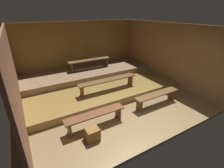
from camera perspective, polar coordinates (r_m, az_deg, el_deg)
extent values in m
cube|color=olive|center=(6.35, -2.24, -3.81)|extent=(6.42, 5.85, 0.08)
cube|color=olive|center=(8.13, -11.13, 11.84)|extent=(6.42, 0.06, 2.52)
cube|color=#8D5A3F|center=(5.24, -30.98, 1.89)|extent=(0.06, 5.85, 2.52)
cube|color=olive|center=(7.56, 17.24, 10.29)|extent=(0.06, 5.85, 2.52)
cube|color=olive|center=(6.90, -5.28, -0.02)|extent=(5.62, 3.51, 0.24)
cube|color=#886A4D|center=(7.56, -8.22, 4.01)|extent=(5.62, 1.76, 0.24)
cube|color=brown|center=(4.52, -5.86, -10.25)|extent=(1.71, 0.32, 0.04)
cube|color=brown|center=(4.46, -14.63, -14.88)|extent=(0.05, 0.25, 0.38)
cube|color=brown|center=(4.92, 2.14, -9.83)|extent=(0.05, 0.25, 0.38)
cube|color=brown|center=(5.68, 15.41, -3.37)|extent=(1.71, 0.32, 0.04)
cube|color=brown|center=(5.33, 9.49, -7.27)|extent=(0.05, 0.25, 0.38)
cube|color=brown|center=(6.28, 19.98, -3.38)|extent=(0.05, 0.25, 0.38)
cube|color=brown|center=(5.96, -1.45, 1.46)|extent=(2.27, 0.32, 0.04)
cube|color=brown|center=(5.68, -10.45, -2.50)|extent=(0.05, 0.25, 0.38)
cube|color=brown|center=(6.55, 6.36, 1.52)|extent=(0.05, 0.25, 0.38)
cube|color=brown|center=(7.61, -7.86, 8.26)|extent=(1.97, 0.32, 0.04)
cube|color=brown|center=(7.40, -13.97, 5.62)|extent=(0.05, 0.25, 0.38)
cube|color=brown|center=(8.02, -2.03, 7.76)|extent=(0.05, 0.25, 0.38)
cube|color=brown|center=(4.26, -6.88, -16.79)|extent=(0.32, 0.32, 0.32)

